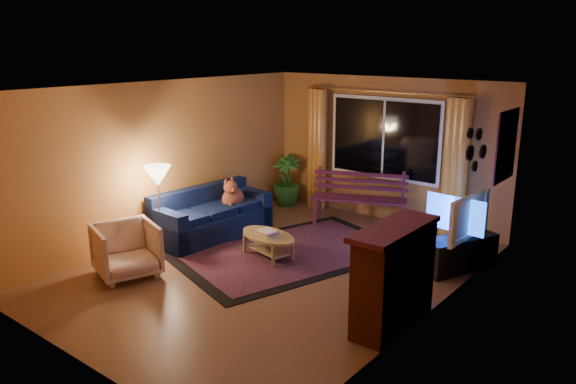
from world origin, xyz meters
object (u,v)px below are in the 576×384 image
Objects in this scene: floor_lamp at (160,210)px; coffee_table at (268,246)px; sofa at (212,213)px; bench at (358,212)px; armchair at (126,248)px; tv_console at (459,253)px.

floor_lamp is 1.71m from coffee_table.
floor_lamp reaches higher than sofa.
sofa is (-1.56, -1.95, 0.15)m from bench.
armchair is 4.55m from tv_console.
floor_lamp is at bearing -128.62° from tv_console.
tv_console is at bearing 29.57° from coffee_table.
tv_console is (3.77, 2.13, -0.41)m from floor_lamp.
tv_console is (3.41, 3.01, -0.16)m from armchair.
armchair is 2.00m from coffee_table.
bench reaches higher than coffee_table.
tv_console reaches higher than coffee_table.
coffee_table is (1.06, 1.68, -0.22)m from armchair.
floor_lamp is 4.35m from tv_console.
bench is 1.41× the size of tv_console.
coffee_table is 0.88× the size of tv_console.
floor_lamp reaches higher than coffee_table.
coffee_table is at bearing -13.58° from armchair.
tv_console is at bearing -29.76° from armchair.
armchair is at bearing -122.39° from coffee_table.
floor_lamp reaches higher than armchair.
armchair is 0.70× the size of tv_console.
sofa is at bearing 26.61° from armchair.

